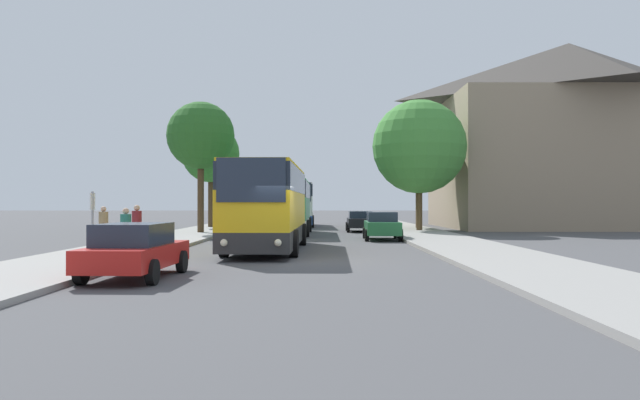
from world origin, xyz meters
The scene contains 18 objects.
ground_plane centered at (0.00, 0.00, 0.00)m, with size 300.00×300.00×0.00m, color #4C4C4F.
sidewalk_left centered at (-7.00, 0.00, 0.07)m, with size 4.00×120.00×0.15m, color gray.
sidewalk_right centered at (7.00, 0.00, 0.07)m, with size 4.00×120.00×0.15m, color gray.
building_right_background centered at (20.85, 29.08, 7.42)m, with size 19.94×15.58×14.83m.
bus_front centered at (-1.29, 4.59, 1.83)m, with size 2.97×10.89×3.44m.
bus_middle centered at (-1.19, 17.95, 1.78)m, with size 2.89×10.29×3.34m.
bus_rear centered at (-1.13, 31.77, 1.89)m, with size 2.98×10.96×3.55m.
parked_car_left_curb centered at (-3.93, -4.92, 0.74)m, with size 2.04×4.35×1.42m.
parked_car_right_near centered at (4.11, 12.18, 0.77)m, with size 2.01×4.51×1.48m.
parked_car_right_far centered at (3.60, 21.86, 0.74)m, with size 2.00×4.45×1.40m.
bus_stop_sign centered at (-7.21, 1.06, 1.53)m, with size 0.08×0.45×2.20m.
pedestrian_waiting_near centered at (-6.09, 2.59, 1.02)m, with size 0.36×0.36×1.72m.
pedestrian_waiting_far centered at (-5.70, 0.00, 0.97)m, with size 0.36×0.36×1.63m.
pedestrian_walking_back centered at (-7.69, 3.56, 0.99)m, with size 0.36×0.36×1.67m.
tree_left_near centered at (-7.48, 26.37, 5.68)m, with size 4.37×4.37×7.75m.
tree_left_far centered at (-6.58, 17.72, 6.11)m, with size 4.20×4.20×8.10m.
tree_right_near centered at (8.08, 25.02, 5.21)m, with size 5.12×5.12×7.64m.
tree_right_mid centered at (7.48, 20.81, 5.73)m, with size 6.29×6.29×8.74m.
Camera 1 is at (0.82, -20.91, 1.93)m, focal length 35.00 mm.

